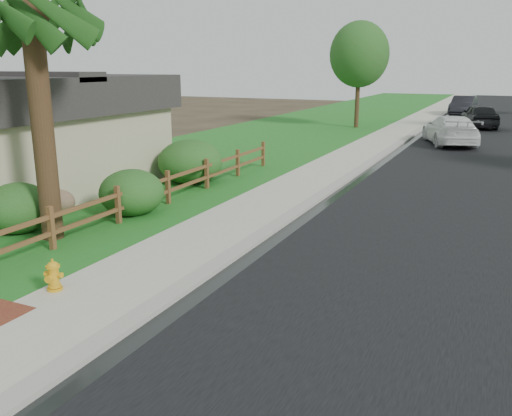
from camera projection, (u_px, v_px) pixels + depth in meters
The scene contains 18 objects.
ground at pixel (91, 334), 8.82m from camera, with size 120.00×120.00×0.00m, color #34291C.
road at pixel (490, 128), 37.60m from camera, with size 8.00×90.00×0.02m, color black.
curb at pixel (428, 125), 39.30m from camera, with size 0.40×90.00×0.12m, color #9C988D.
wet_gutter at pixel (433, 125), 39.17m from camera, with size 0.50×90.00×0.00m, color black.
sidewalk at pixel (409, 124), 39.84m from camera, with size 2.20×90.00×0.10m, color #ABA295.
grass_strip at pixel (383, 123), 40.62m from camera, with size 1.60×90.00×0.06m, color #1A5C1E.
lawn_near at pixel (318, 120), 42.75m from camera, with size 9.00×90.00×0.04m, color #1A5C1E.
ranch_fence at pixel (145, 194), 15.74m from camera, with size 0.12×16.92×1.10m.
palm_tree at pixel (30, 7), 12.23m from camera, with size 3.60×3.60×6.60m.
fire_hydrant at pixel (54, 276), 10.24m from camera, with size 0.41×0.33×0.63m.
white_suv at pixel (450, 130), 29.64m from camera, with size 2.21×5.44×1.58m, color silver.
dark_car_mid at pixel (479, 116), 37.54m from camera, with size 1.95×4.84×1.65m, color black.
dark_car_far at pixel (463, 106), 46.71m from camera, with size 1.75×5.03×1.66m, color black.
boulder at pixel (59, 201), 15.95m from camera, with size 1.07×0.80×0.71m, color brown.
shrub_a at pixel (18, 208), 14.02m from camera, with size 1.76×1.76×1.32m, color #1F491A.
shrub_c at pixel (132, 193), 15.67m from camera, with size 1.87×1.87×1.35m, color #1F491A.
shrub_d at pixel (190, 162), 19.89m from camera, with size 2.37×2.37×1.62m, color #1F491A.
tree_mid_left at pixel (359, 55), 36.51m from camera, with size 4.00×4.00×7.15m.
Camera 1 is at (5.83, -6.11, 4.25)m, focal length 38.00 mm.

